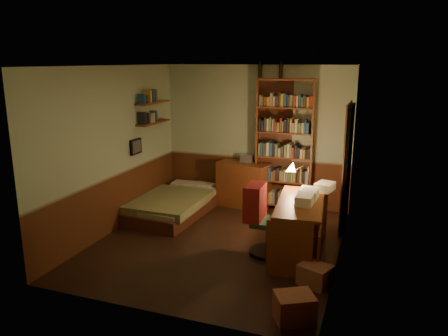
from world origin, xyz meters
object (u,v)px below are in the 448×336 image
(dresser, at_px, (244,184))
(bookshelf, at_px, (284,146))
(mini_stereo, at_px, (247,158))
(bed, at_px, (175,197))
(cardboard_box_b, at_px, (315,275))
(desk, at_px, (300,228))
(desk_lamp, at_px, (308,171))
(office_chair, at_px, (268,226))
(cardboard_box_a, at_px, (294,308))

(dresser, distance_m, bookshelf, 1.05)
(dresser, xyz_separation_m, mini_stereo, (0.02, 0.12, 0.48))
(bed, bearing_deg, cardboard_box_b, -29.27)
(bed, height_order, desk, desk)
(desk_lamp, relative_size, office_chair, 0.65)
(bookshelf, height_order, cardboard_box_b, bookshelf)
(desk, bearing_deg, desk_lamp, 85.58)
(mini_stereo, xyz_separation_m, cardboard_box_b, (1.69, -2.69, -0.78))
(cardboard_box_a, bearing_deg, cardboard_box_b, 83.43)
(bed, height_order, office_chair, office_chair)
(office_chair, bearing_deg, cardboard_box_b, -42.00)
(desk_lamp, height_order, cardboard_box_a, desk_lamp)
(dresser, height_order, bookshelf, bookshelf)
(office_chair, bearing_deg, desk_lamp, 61.98)
(bookshelf, height_order, office_chair, bookshelf)
(bookshelf, bearing_deg, bed, -159.82)
(bookshelf, bearing_deg, mini_stereo, 170.34)
(bed, distance_m, cardboard_box_a, 3.72)
(cardboard_box_a, bearing_deg, bed, 135.56)
(bed, bearing_deg, desk, -18.60)
(cardboard_box_a, distance_m, cardboard_box_b, 0.84)
(dresser, distance_m, desk_lamp, 1.87)
(bookshelf, bearing_deg, desk_lamp, -68.57)
(desk, bearing_deg, cardboard_box_b, -71.96)
(bookshelf, distance_m, cardboard_box_a, 3.74)
(cardboard_box_a, height_order, cardboard_box_b, cardboard_box_a)
(desk_lamp, bearing_deg, cardboard_box_a, -103.42)
(bookshelf, bearing_deg, desk, -77.23)
(cardboard_box_a, xyz_separation_m, cardboard_box_b, (0.10, 0.83, -0.02))
(bed, relative_size, cardboard_box_b, 5.35)
(dresser, distance_m, cardboard_box_a, 3.77)
(bed, distance_m, cardboard_box_b, 3.27)
(desk, height_order, cardboard_box_b, desk)
(bookshelf, height_order, desk_lamp, bookshelf)
(dresser, height_order, mini_stereo, mini_stereo)
(mini_stereo, distance_m, office_chair, 2.28)
(desk_lamp, bearing_deg, dresser, 120.55)
(dresser, distance_m, mini_stereo, 0.50)
(dresser, xyz_separation_m, desk_lamp, (1.35, -1.11, 0.64))
(bed, relative_size, office_chair, 2.29)
(desk_lamp, relative_size, cardboard_box_b, 1.52)
(desk, bearing_deg, cardboard_box_a, -86.80)
(bed, height_order, cardboard_box_a, bed)
(bed, relative_size, desk_lamp, 3.53)
(bed, relative_size, desk, 1.33)
(dresser, distance_m, desk, 2.23)
(desk_lamp, xyz_separation_m, cardboard_box_b, (0.36, -1.45, -0.94))
(mini_stereo, height_order, bookshelf, bookshelf)
(mini_stereo, bearing_deg, bed, -144.25)
(office_chair, distance_m, cardboard_box_a, 1.66)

